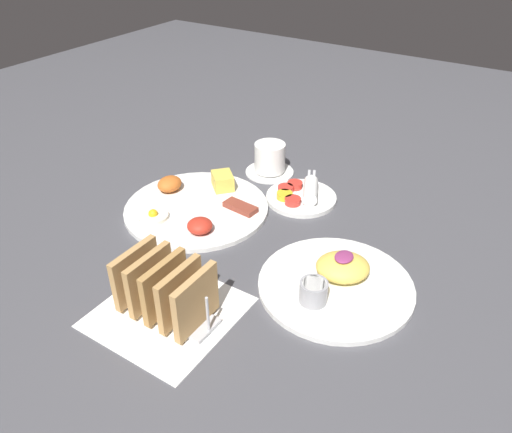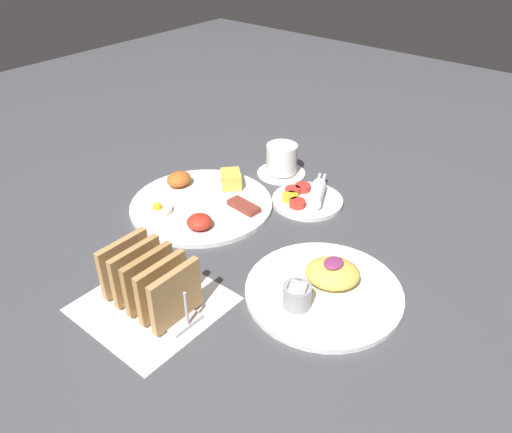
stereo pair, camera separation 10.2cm
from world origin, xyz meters
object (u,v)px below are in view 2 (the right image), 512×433
plate_breakfast (201,202)px  coffee_cup (282,161)px  plate_condiments (307,198)px  plate_foreground (324,287)px  toast_rack (150,281)px

plate_breakfast → coffee_cup: bearing=-11.5°
plate_condiments → plate_foreground: bearing=-139.9°
plate_condiments → plate_foreground: (-0.23, -0.19, 0.00)m
coffee_cup → plate_condiments: bearing=-119.1°
plate_breakfast → plate_foreground: 0.38m
plate_breakfast → coffee_cup: coffee_cup is taller
plate_foreground → toast_rack: toast_rack is taller
toast_rack → plate_foreground: bearing=-44.7°
toast_rack → plate_breakfast: bearing=30.1°
plate_foreground → coffee_cup: 0.44m
plate_breakfast → plate_condiments: bearing=-47.2°
toast_rack → coffee_cup: (0.51, 0.11, -0.02)m
plate_breakfast → plate_condiments: plate_breakfast is taller
toast_rack → coffee_cup: 0.53m
plate_breakfast → plate_foreground: plate_foreground is taller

